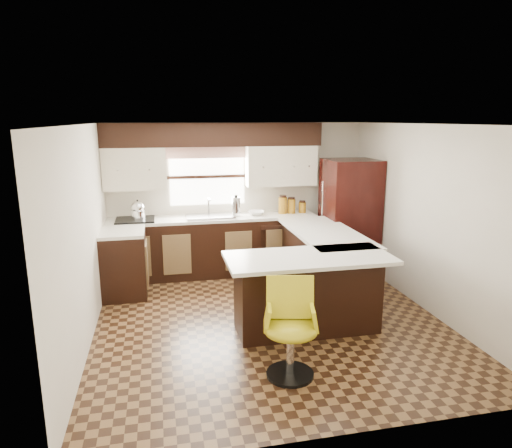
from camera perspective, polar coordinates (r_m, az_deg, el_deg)
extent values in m
plane|color=#49301A|center=(5.85, 1.61, -11.88)|extent=(4.40, 4.40, 0.00)
plane|color=silver|center=(5.30, 1.78, 12.35)|extent=(4.40, 4.40, 0.00)
plane|color=beige|center=(7.56, -2.28, 3.42)|extent=(4.40, 0.00, 4.40)
plane|color=beige|center=(3.45, 10.52, -8.68)|extent=(4.40, 0.00, 4.40)
plane|color=beige|center=(5.37, -20.66, -1.43)|extent=(0.00, 4.40, 4.40)
plane|color=beige|center=(6.28, 20.64, 0.59)|extent=(0.00, 4.40, 4.40)
cube|color=black|center=(7.38, -5.28, -2.85)|extent=(3.30, 0.60, 0.90)
cube|color=black|center=(6.73, -16.12, -4.90)|extent=(0.60, 0.70, 0.90)
cube|color=silver|center=(7.26, -5.36, 0.74)|extent=(3.30, 0.60, 0.04)
cube|color=silver|center=(6.60, -16.38, -0.99)|extent=(0.60, 0.70, 0.04)
cube|color=black|center=(7.23, -5.30, 11.06)|extent=(3.40, 0.35, 0.36)
cube|color=beige|center=(7.22, -14.94, 6.70)|extent=(0.94, 0.35, 0.64)
cube|color=beige|center=(7.47, 3.10, 7.32)|extent=(1.14, 0.35, 0.64)
cube|color=white|center=(7.42, -6.11, 5.91)|extent=(1.20, 0.02, 0.90)
cube|color=#D19B93|center=(7.35, -6.15, 8.89)|extent=(1.30, 0.06, 0.18)
cube|color=#B2B2B7|center=(7.23, -5.74, 0.98)|extent=(0.75, 0.45, 0.03)
cube|color=black|center=(7.29, 2.83, -3.16)|extent=(0.58, 0.03, 0.78)
cube|color=black|center=(7.20, -14.87, 0.52)|extent=(0.58, 0.50, 0.02)
cube|color=black|center=(6.49, 8.09, -5.17)|extent=(0.60, 1.95, 0.90)
cube|color=black|center=(5.46, 6.40, -8.69)|extent=(1.65, 0.60, 0.90)
cube|color=silver|center=(6.37, 8.65, -1.10)|extent=(0.84, 1.95, 0.04)
cube|color=silver|center=(5.21, 6.63, -4.24)|extent=(1.89, 0.84, 0.04)
cube|color=black|center=(7.44, 11.58, 0.82)|extent=(0.79, 0.76, 1.84)
cylinder|color=silver|center=(7.28, -2.51, 2.21)|extent=(0.14, 0.14, 0.30)
imported|color=white|center=(7.36, 0.04, 1.39)|extent=(0.30, 0.30, 0.06)
cylinder|color=#986514|center=(7.46, 3.36, 2.35)|extent=(0.14, 0.14, 0.27)
cylinder|color=#986514|center=(7.51, 4.44, 2.25)|extent=(0.13, 0.13, 0.23)
cylinder|color=#986514|center=(7.57, 5.80, 2.07)|extent=(0.12, 0.12, 0.17)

